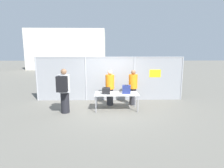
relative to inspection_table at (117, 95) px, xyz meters
The scene contains 10 objects.
ground_plane 0.73m from the inspection_table, behind, with size 120.00×120.00×0.00m, color #605E56.
fence_section 1.76m from the inspection_table, 98.24° to the left, with size 7.70×0.07×2.29m.
inspection_table is the anchor object (origin of this frame).
suitcase_black 0.48m from the inspection_table, behind, with size 0.35×0.36×0.29m.
suitcase_navy 0.49m from the inspection_table, ahead, with size 0.39×0.35×0.37m.
traveler_hooded 2.22m from the inspection_table, 169.74° to the right, with size 0.46×0.71×1.84m.
security_worker_near 0.82m from the inspection_table, 110.36° to the left, with size 0.42×0.42×1.68m.
security_worker_far 1.17m from the inspection_table, 43.67° to the left, with size 0.42×0.42×1.69m.
utility_trailer 3.39m from the inspection_table, 77.47° to the left, with size 3.91×2.12×0.71m.
distant_hangar 24.84m from the inspection_table, 106.11° to the left, with size 12.12×8.36×6.25m.
Camera 1 is at (-0.14, -7.39, 2.42)m, focal length 28.00 mm.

